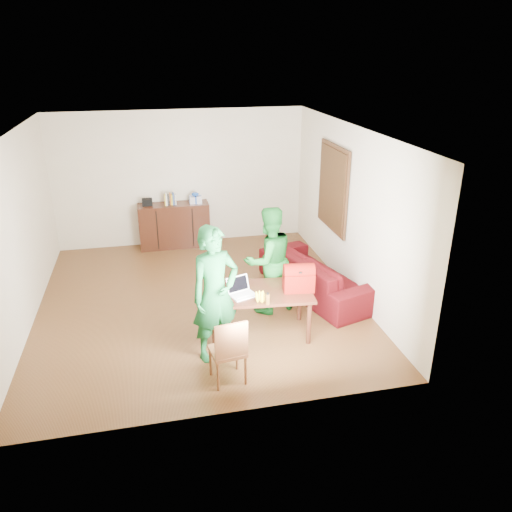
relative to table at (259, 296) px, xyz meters
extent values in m
cube|color=#412410|center=(-0.72, 1.19, -0.65)|extent=(5.00, 5.50, 0.10)
cube|color=white|center=(-0.72, 1.19, 2.15)|extent=(5.00, 5.50, 0.10)
cube|color=beige|center=(-0.72, 3.99, 0.75)|extent=(5.00, 0.10, 2.70)
cube|color=beige|center=(-0.72, -1.61, 0.75)|extent=(5.00, 0.10, 2.70)
cube|color=beige|center=(-3.27, 1.19, 0.75)|extent=(0.10, 5.50, 2.70)
cube|color=beige|center=(1.83, 1.19, 0.75)|extent=(0.10, 5.50, 2.70)
cube|color=#3F2614|center=(1.74, 1.89, 0.95)|extent=(0.04, 1.28, 1.48)
cube|color=#4D2E17|center=(1.71, 1.89, 0.95)|extent=(0.01, 1.18, 1.36)
cube|color=black|center=(-0.92, 3.70, -0.15)|extent=(1.40, 0.45, 0.90)
cube|color=black|center=(-1.42, 3.70, 0.37)|extent=(0.20, 0.14, 0.14)
cube|color=#B9B7C2|center=(-0.47, 3.70, 0.37)|extent=(0.24, 0.22, 0.14)
ellipsoid|color=#1948A5|center=(-0.47, 3.70, 0.48)|extent=(0.14, 0.14, 0.07)
cube|color=black|center=(0.00, 0.00, 0.06)|extent=(1.52, 0.96, 0.04)
cylinder|color=black|center=(-0.67, -0.26, -0.28)|extent=(0.06, 0.06, 0.64)
cylinder|color=black|center=(0.61, -0.39, -0.28)|extent=(0.06, 0.06, 0.64)
cylinder|color=black|center=(-0.61, 0.39, -0.28)|extent=(0.06, 0.06, 0.64)
cylinder|color=black|center=(0.67, 0.26, -0.28)|extent=(0.06, 0.06, 0.64)
cube|color=brown|center=(-0.61, -0.96, -0.19)|extent=(0.45, 0.44, 0.05)
cube|color=brown|center=(-0.59, -1.13, 0.06)|extent=(0.40, 0.08, 0.46)
imported|color=#135526|center=(-0.66, -0.41, 0.31)|extent=(0.78, 0.65, 1.82)
imported|color=#166320|center=(0.30, 0.67, 0.23)|extent=(0.96, 0.84, 1.67)
cube|color=white|center=(-0.24, -0.10, 0.09)|extent=(0.39, 0.33, 0.02)
cube|color=black|center=(-0.24, -0.10, 0.21)|extent=(0.34, 0.19, 0.21)
cylinder|color=brown|center=(0.02, -0.40, 0.17)|extent=(0.07, 0.07, 0.17)
cube|color=#6D0F07|center=(0.54, -0.08, 0.24)|extent=(0.45, 0.30, 0.31)
imported|color=#3C0708|center=(1.23, 1.08, -0.26)|extent=(1.53, 2.46, 0.67)
camera|label=1|loc=(-1.38, -6.01, 3.20)|focal=35.00mm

